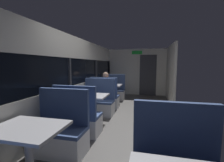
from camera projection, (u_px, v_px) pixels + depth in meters
name	position (u px, v px, depth m)	size (l,w,h in m)	color
ground_plane	(123.00, 126.00, 3.85)	(3.30, 9.20, 0.02)	#514F4C
carriage_window_panel_left	(69.00, 81.00, 4.07)	(0.09, 8.48, 2.30)	beige
carriage_end_bulkhead	(138.00, 72.00, 7.77)	(2.90, 0.11, 2.30)	beige
carriage_aisle_panel_right	(170.00, 74.00, 6.30)	(0.08, 2.40, 2.30)	beige
dining_table_near_window	(28.00, 134.00, 1.97)	(0.90, 0.70, 0.74)	#9E9EA3
bench_near_window_facing_entry	(59.00, 134.00, 2.68)	(0.95, 0.50, 1.10)	silver
dining_table_mid_window	(90.00, 99.00, 4.02)	(0.90, 0.70, 0.74)	#9E9EA3
bench_mid_window_facing_end	(78.00, 120.00, 3.38)	(0.95, 0.50, 1.10)	silver
bench_mid_window_facing_entry	(98.00, 104.00, 4.73)	(0.95, 0.50, 1.10)	silver
dining_table_far_window	(110.00, 87.00, 6.08)	(0.90, 0.70, 0.74)	#9E9EA3
bench_far_window_facing_end	(105.00, 99.00, 5.44)	(0.95, 0.50, 1.10)	silver
bench_far_window_facing_entry	(114.00, 92.00, 6.79)	(0.95, 0.50, 1.10)	silver
seated_passenger	(105.00, 93.00, 5.49)	(0.47, 0.55, 1.26)	#26262D
coffee_cup_primary	(104.00, 83.00, 6.11)	(0.07, 0.07, 0.09)	#26598C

